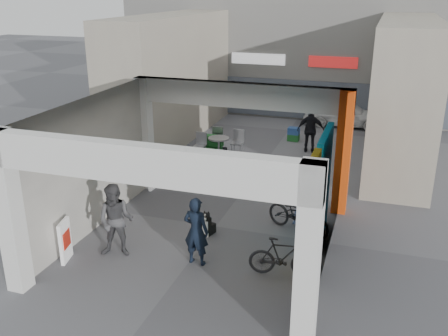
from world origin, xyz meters
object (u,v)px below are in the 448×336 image
(produce_stand, at_px, (211,148))
(border_collie, at_px, (207,225))
(man_with_dog, at_px, (196,231))
(bicycle_front, at_px, (298,215))
(bicycle_rear, at_px, (283,257))
(cafe_set, at_px, (218,147))
(man_elderly, at_px, (305,196))
(man_back_turned, at_px, (116,221))
(man_crates, at_px, (311,130))
(white_van, at_px, (344,113))

(produce_stand, xyz_separation_m, border_collie, (2.09, -6.13, -0.02))
(man_with_dog, bearing_deg, bicycle_front, -125.86)
(bicycle_rear, bearing_deg, cafe_set, 19.86)
(produce_stand, distance_m, man_elderly, 6.41)
(produce_stand, relative_size, man_with_dog, 0.69)
(cafe_set, xyz_separation_m, man_with_dog, (2.03, -7.51, 0.47))
(man_back_turned, relative_size, bicycle_rear, 1.18)
(man_with_dog, height_order, bicycle_rear, man_with_dog)
(man_back_turned, height_order, man_crates, man_back_turned)
(border_collie, distance_m, bicycle_front, 2.37)
(man_elderly, relative_size, man_crates, 0.92)
(man_back_turned, xyz_separation_m, man_elderly, (3.90, 3.04, -0.08))
(man_with_dog, distance_m, bicycle_front, 3.01)
(border_collie, bearing_deg, white_van, 95.81)
(man_crates, bearing_deg, cafe_set, 19.41)
(white_van, bearing_deg, man_crates, 167.86)
(border_collie, xyz_separation_m, bicycle_front, (2.18, 0.91, 0.21))
(produce_stand, height_order, border_collie, produce_stand)
(bicycle_front, xyz_separation_m, white_van, (0.10, 11.12, 0.13))
(produce_stand, xyz_separation_m, bicycle_rear, (4.32, -7.40, 0.16))
(man_back_turned, bearing_deg, bicycle_rear, -8.77)
(man_crates, height_order, bicycle_rear, man_crates)
(cafe_set, bearing_deg, bicycle_front, -52.76)
(white_van, bearing_deg, cafe_set, 144.52)
(man_with_dog, xyz_separation_m, white_van, (2.04, 13.40, -0.21))
(cafe_set, bearing_deg, produce_stand, 179.42)
(produce_stand, height_order, man_elderly, man_elderly)
(border_collie, xyz_separation_m, man_elderly, (2.23, 1.43, 0.53))
(border_collie, height_order, bicycle_rear, bicycle_rear)
(white_van, bearing_deg, man_with_dog, 170.52)
(man_elderly, height_order, man_crates, man_crates)
(man_crates, xyz_separation_m, white_van, (0.87, 4.33, -0.27))
(man_elderly, bearing_deg, border_collie, -123.19)
(man_elderly, bearing_deg, man_crates, 121.61)
(bicycle_front, relative_size, bicycle_rear, 1.22)
(border_collie, relative_size, bicycle_front, 0.38)
(man_crates, bearing_deg, man_back_turned, 65.14)
(bicycle_front, bearing_deg, bicycle_rear, -154.37)
(man_with_dog, height_order, white_van, man_with_dog)
(man_elderly, height_order, bicycle_front, man_elderly)
(man_elderly, distance_m, bicycle_front, 0.62)
(man_back_turned, xyz_separation_m, bicycle_front, (3.84, 2.51, -0.41))
(bicycle_front, xyz_separation_m, bicycle_rear, (0.05, -2.17, -0.03))
(produce_stand, bearing_deg, man_elderly, -47.33)
(man_back_turned, relative_size, white_van, 0.50)
(produce_stand, distance_m, bicycle_front, 6.75)
(bicycle_front, height_order, bicycle_rear, bicycle_front)
(cafe_set, height_order, border_collie, cafe_set)
(cafe_set, xyz_separation_m, man_elderly, (4.02, -4.70, 0.46))
(produce_stand, relative_size, white_van, 0.31)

